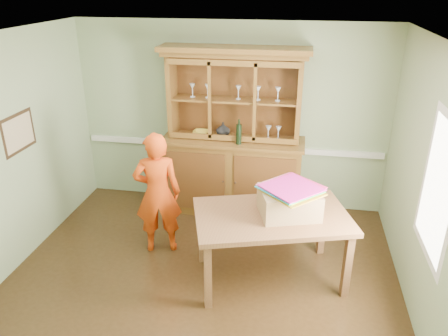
% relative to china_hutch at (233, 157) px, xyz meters
% --- Properties ---
extents(floor, '(4.50, 4.50, 0.00)m').
position_rel_china_hutch_xyz_m(floor, '(-0.08, -1.73, -0.83)').
color(floor, '#3F2A14').
rests_on(floor, ground).
extents(ceiling, '(4.50, 4.50, 0.00)m').
position_rel_china_hutch_xyz_m(ceiling, '(-0.08, -1.73, 1.87)').
color(ceiling, white).
rests_on(ceiling, wall_back).
extents(wall_back, '(4.50, 0.00, 4.50)m').
position_rel_china_hutch_xyz_m(wall_back, '(-0.08, 0.27, 0.52)').
color(wall_back, '#90A77D').
rests_on(wall_back, floor).
extents(wall_left, '(0.00, 4.00, 4.00)m').
position_rel_china_hutch_xyz_m(wall_left, '(-2.33, -1.73, 0.52)').
color(wall_left, '#90A77D').
rests_on(wall_left, floor).
extents(wall_right, '(0.00, 4.00, 4.00)m').
position_rel_china_hutch_xyz_m(wall_right, '(2.17, -1.73, 0.52)').
color(wall_right, '#90A77D').
rests_on(wall_right, floor).
extents(wall_front, '(4.50, 0.00, 4.50)m').
position_rel_china_hutch_xyz_m(wall_front, '(-0.08, -3.73, 0.52)').
color(wall_front, '#90A77D').
rests_on(wall_front, floor).
extents(chair_rail, '(4.41, 0.05, 0.08)m').
position_rel_china_hutch_xyz_m(chair_rail, '(-0.08, 0.25, 0.07)').
color(chair_rail, white).
rests_on(chair_rail, wall_back).
extents(framed_map, '(0.03, 0.60, 0.46)m').
position_rel_china_hutch_xyz_m(framed_map, '(-2.31, -1.43, 0.72)').
color(framed_map, '#322214').
rests_on(framed_map, wall_left).
extents(window_panel, '(0.03, 0.96, 1.36)m').
position_rel_china_hutch_xyz_m(window_panel, '(2.15, -2.03, 0.67)').
color(window_panel, white).
rests_on(window_panel, wall_right).
extents(china_hutch, '(2.03, 0.67, 2.38)m').
position_rel_china_hutch_xyz_m(china_hutch, '(0.00, 0.00, 0.00)').
color(china_hutch, brown).
rests_on(china_hutch, floor).
extents(dining_table, '(1.89, 1.45, 0.84)m').
position_rel_china_hutch_xyz_m(dining_table, '(0.68, -1.57, -0.10)').
color(dining_table, brown).
rests_on(dining_table, floor).
extents(cardboard_box, '(0.73, 0.65, 0.29)m').
position_rel_china_hutch_xyz_m(cardboard_box, '(0.86, -1.53, 0.15)').
color(cardboard_box, '#9E7951').
rests_on(cardboard_box, dining_table).
extents(kite_stack, '(0.73, 0.73, 0.06)m').
position_rel_china_hutch_xyz_m(kite_stack, '(0.86, -1.54, 0.32)').
color(kite_stack, gold).
rests_on(kite_stack, cardboard_box).
extents(person, '(0.66, 0.52, 1.57)m').
position_rel_china_hutch_xyz_m(person, '(-0.74, -1.22, -0.05)').
color(person, '#E3440E').
rests_on(person, floor).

